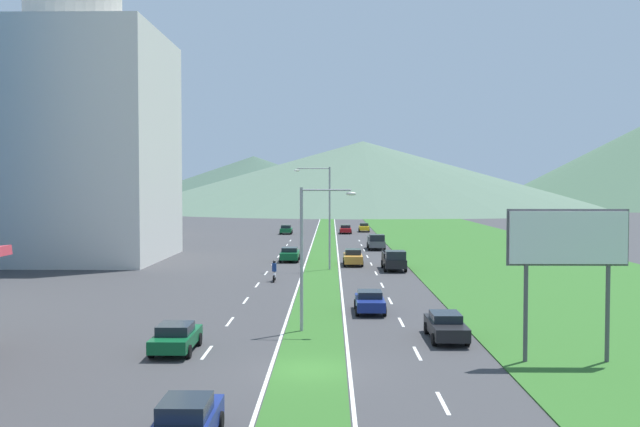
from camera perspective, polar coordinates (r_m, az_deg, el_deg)
name	(u,v)px	position (r m, az deg, el deg)	size (l,w,h in m)	color
ground_plane	(310,371)	(31.43, -0.84, -12.66)	(600.00, 600.00, 0.00)	#38383A
grass_median	(324,248)	(90.72, 0.31, -2.85)	(3.20, 240.00, 0.06)	#2D6023
grass_verge_right	(484,249)	(92.83, 13.15, -2.79)	(24.00, 240.00, 0.06)	#2D6023
lane_dash_left_2	(170,402)	(27.78, -12.07, -14.72)	(0.16, 2.80, 0.01)	silver
lane_dash_left_3	(207,353)	(35.13, -9.18, -11.08)	(0.16, 2.80, 0.01)	silver
lane_dash_left_4	(230,322)	(42.62, -7.33, -8.70)	(0.16, 2.80, 0.01)	silver
lane_dash_left_5	(246,300)	(50.20, -6.05, -7.03)	(0.16, 2.80, 0.01)	silver
lane_dash_left_6	(257,285)	(57.82, -5.12, -5.79)	(0.16, 2.80, 0.01)	silver
lane_dash_left_7	(266,273)	(65.48, -4.40, -4.85)	(0.16, 2.80, 0.01)	silver
lane_dash_left_8	(273,264)	(73.16, -3.84, -4.10)	(0.16, 2.80, 0.01)	silver
lane_dash_left_9	(279,256)	(80.86, -3.38, -3.49)	(0.16, 2.80, 0.01)	silver
lane_dash_left_10	(283,250)	(88.57, -3.01, -2.99)	(0.16, 2.80, 0.01)	silver
lane_dash_left_11	(287,245)	(96.28, -2.69, -2.57)	(0.16, 2.80, 0.01)	silver
lane_dash_left_12	(290,241)	(104.01, -2.42, -2.21)	(0.16, 2.80, 0.01)	silver
lane_dash_right_2	(443,403)	(27.44, 9.94, -14.92)	(0.16, 2.80, 0.01)	silver
lane_dash_right_3	(417,353)	(34.86, 7.90, -11.18)	(0.16, 2.80, 0.01)	silver
lane_dash_right_4	(401,322)	(42.40, 6.61, -8.76)	(0.16, 2.80, 0.01)	silver
lane_dash_right_5	(390,301)	(50.01, 5.72, -7.06)	(0.16, 2.80, 0.01)	silver
lane_dash_right_6	(382,285)	(57.66, 5.07, -5.82)	(0.16, 2.80, 0.01)	silver
lane_dash_right_7	(376,273)	(65.34, 4.57, -4.86)	(0.16, 2.80, 0.01)	silver
lane_dash_right_8	(371,264)	(73.03, 4.18, -4.11)	(0.16, 2.80, 0.01)	silver
lane_dash_right_9	(367,256)	(80.74, 3.87, -3.50)	(0.16, 2.80, 0.01)	silver
lane_dash_right_10	(364,250)	(88.46, 3.61, -3.00)	(0.16, 2.80, 0.01)	silver
lane_dash_right_11	(362,245)	(96.18, 3.39, -2.57)	(0.16, 2.80, 0.01)	silver
lane_dash_right_12	(359,241)	(103.91, 3.20, -2.22)	(0.16, 2.80, 0.01)	silver
edge_line_median_left	(310,249)	(90.76, -0.79, -2.86)	(0.16, 240.00, 0.01)	silver
edge_line_median_right	(337,249)	(90.72, 1.42, -2.86)	(0.16, 240.00, 0.01)	silver
domed_building	(75,126)	(81.79, -19.29, 6.72)	(19.34, 19.34, 36.49)	silver
midrise_colored	(120,162)	(122.04, -15.93, 4.07)	(12.34, 12.34, 24.29)	silver
hill_far_left	(254,180)	(324.67, -5.41, 2.74)	(126.82, 126.82, 21.83)	#3D5647
hill_far_center	(363,175)	(255.46, 3.49, 3.15)	(172.17, 172.17, 24.29)	#516B56
street_lamp_near	(308,247)	(38.71, -0.94, -2.77)	(3.10, 0.49, 8.02)	#99999E
street_lamp_mid	(326,211)	(67.26, 0.46, 0.24)	(3.49, 0.43, 9.92)	#99999E
billboard_roadside	(568,245)	(33.78, 19.48, -2.45)	(5.51, 0.28, 7.05)	#4C4C51
car_0	(370,301)	(45.29, 4.06, -7.12)	(1.92, 4.15, 1.37)	navy
car_1	(364,227)	(124.11, 3.59, -1.13)	(1.86, 4.03, 1.53)	yellow
car_2	(446,326)	(37.98, 10.19, -8.96)	(1.89, 4.66, 1.40)	black
car_3	(286,229)	(118.30, -2.77, -1.30)	(2.03, 4.30, 1.52)	#0C5128
car_4	(176,337)	(35.41, -11.62, -9.80)	(1.97, 4.26, 1.40)	#0C5128
car_5	(353,257)	(71.91, 2.69, -3.56)	(1.99, 4.79, 1.62)	#C6842D
car_6	(290,254)	(75.53, -2.47, -3.31)	(2.04, 4.66, 1.50)	#0C5128
car_7	(345,229)	(119.55, 2.08, -1.27)	(2.03, 4.77, 1.45)	maroon
car_8	(186,422)	(23.10, -10.81, -16.28)	(1.86, 4.34, 1.52)	navy
pickup_truck_0	(394,260)	(67.66, 6.04, -3.79)	(2.18, 5.40, 2.00)	black
pickup_truck_1	(376,242)	(89.54, 4.59, -2.31)	(2.18, 5.40, 2.00)	#515459
motorcycle_rider	(274,273)	(59.79, -3.73, -4.81)	(0.36, 2.00, 1.80)	black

